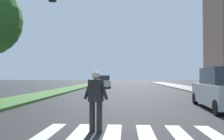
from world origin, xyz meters
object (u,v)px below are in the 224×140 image
sedan_midblock (104,82)px  suv_crossing (224,90)px  traffic_light_gantry (52,9)px  street_lamp_right (222,36)px  pedestrian_performer (96,99)px

sedan_midblock → suv_crossing: bearing=-68.8°
traffic_light_gantry → street_lamp_right: bearing=37.6°
street_lamp_right → suv_crossing: 7.63m
suv_crossing → sedan_midblock: size_ratio=1.13×
suv_crossing → street_lamp_right: bearing=67.6°
street_lamp_right → pedestrian_performer: 13.85m
suv_crossing → sedan_midblock: (-7.66, 19.72, -0.15)m
street_lamp_right → sedan_midblock: (-10.22, 13.54, -3.81)m
traffic_light_gantry → sedan_midblock: (0.04, 21.44, -3.58)m
suv_crossing → traffic_light_gantry: bearing=-167.4°
street_lamp_right → pedestrian_performer: street_lamp_right is taller
sedan_midblock → traffic_light_gantry: bearing=-90.1°
traffic_light_gantry → suv_crossing: 8.60m
traffic_light_gantry → sedan_midblock: 21.73m
traffic_light_gantry → pedestrian_performer: bearing=-51.1°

